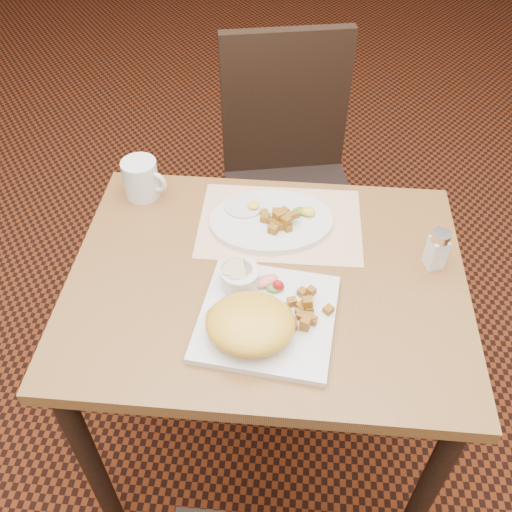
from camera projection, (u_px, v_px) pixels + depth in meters
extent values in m
plane|color=black|center=(264.00, 434.00, 1.83)|extent=(8.00, 8.00, 0.00)
cube|color=brown|center=(267.00, 281.00, 1.31)|extent=(0.90, 0.70, 0.03)
cylinder|color=black|center=(92.00, 465.00, 1.39)|extent=(0.05, 0.05, 0.71)
cylinder|color=black|center=(425.00, 494.00, 1.34)|extent=(0.05, 0.05, 0.71)
cylinder|color=black|center=(147.00, 282.00, 1.81)|extent=(0.05, 0.05, 0.71)
cylinder|color=black|center=(402.00, 299.00, 1.76)|extent=(0.05, 0.05, 0.71)
cube|color=black|center=(291.00, 206.00, 1.93)|extent=(0.50, 0.50, 0.05)
cylinder|color=black|center=(326.00, 219.00, 2.24)|extent=(0.04, 0.04, 0.42)
cylinder|color=black|center=(347.00, 287.00, 1.99)|extent=(0.04, 0.04, 0.42)
cylinder|color=black|center=(235.00, 226.00, 2.21)|extent=(0.04, 0.04, 0.42)
cylinder|color=black|center=(245.00, 296.00, 1.96)|extent=(0.04, 0.04, 0.42)
cube|color=black|center=(285.00, 104.00, 1.88)|extent=(0.42, 0.13, 0.50)
cube|color=white|center=(280.00, 223.00, 1.42)|extent=(0.40, 0.29, 0.00)
cube|color=silver|center=(267.00, 318.00, 1.20)|extent=(0.31, 0.31, 0.02)
ellipsoid|color=yellow|center=(250.00, 323.00, 1.14)|extent=(0.18, 0.16, 0.07)
ellipsoid|color=yellow|center=(262.00, 339.00, 1.13)|extent=(0.07, 0.07, 0.02)
ellipsoid|color=yellow|center=(223.00, 316.00, 1.18)|extent=(0.07, 0.07, 0.02)
cylinder|color=silver|center=(240.00, 278.00, 1.24)|extent=(0.08, 0.08, 0.05)
cylinder|color=beige|center=(237.00, 269.00, 1.23)|extent=(0.07, 0.07, 0.01)
ellipsoid|color=#387223|center=(275.00, 287.00, 1.24)|extent=(0.05, 0.04, 0.01)
ellipsoid|color=red|center=(278.00, 286.00, 1.23)|extent=(0.03, 0.03, 0.03)
ellipsoid|color=#F28C72|center=(266.00, 281.00, 1.25)|extent=(0.07, 0.06, 0.02)
cylinder|color=white|center=(244.00, 205.00, 1.43)|extent=(0.10, 0.10, 0.01)
ellipsoid|color=yellow|center=(253.00, 205.00, 1.42)|extent=(0.03, 0.03, 0.01)
ellipsoid|color=#387223|center=(300.00, 211.00, 1.41)|extent=(0.04, 0.03, 0.01)
ellipsoid|color=yellow|center=(308.00, 211.00, 1.41)|extent=(0.04, 0.04, 0.02)
cube|color=white|center=(436.00, 253.00, 1.29)|extent=(0.05, 0.05, 0.08)
cylinder|color=silver|center=(441.00, 236.00, 1.25)|extent=(0.05, 0.05, 0.02)
cylinder|color=silver|center=(141.00, 179.00, 1.46)|extent=(0.09, 0.09, 0.10)
torus|color=silver|center=(156.00, 182.00, 1.45)|extent=(0.06, 0.03, 0.06)
cube|color=#A66B1A|center=(302.00, 292.00, 1.23)|extent=(0.02, 0.02, 0.02)
cube|color=#A66B1A|center=(300.00, 316.00, 1.18)|extent=(0.02, 0.02, 0.01)
cube|color=#A66B1A|center=(302.00, 307.00, 1.20)|extent=(0.03, 0.03, 0.02)
cube|color=#A66B1A|center=(311.00, 291.00, 1.21)|extent=(0.02, 0.02, 0.02)
cube|color=#A66B1A|center=(328.00, 310.00, 1.19)|extent=(0.03, 0.03, 0.01)
cube|color=#A66B1A|center=(313.00, 320.00, 1.17)|extent=(0.02, 0.02, 0.02)
cube|color=#A66B1A|center=(292.00, 302.00, 1.21)|extent=(0.02, 0.02, 0.02)
cube|color=#A66B1A|center=(306.00, 322.00, 1.15)|extent=(0.02, 0.03, 0.02)
cube|color=#A66B1A|center=(292.00, 324.00, 1.16)|extent=(0.03, 0.03, 0.02)
cube|color=#A66B1A|center=(306.00, 316.00, 1.18)|extent=(0.02, 0.02, 0.01)
cube|color=#A66B1A|center=(282.00, 309.00, 1.17)|extent=(0.02, 0.02, 0.02)
cube|color=#A66B1A|center=(309.00, 309.00, 1.19)|extent=(0.02, 0.02, 0.02)
cube|color=#A66B1A|center=(287.00, 312.00, 1.19)|extent=(0.02, 0.02, 0.02)
cube|color=#A66B1A|center=(305.00, 325.00, 1.16)|extent=(0.02, 0.02, 0.02)
cube|color=#A66B1A|center=(307.00, 302.00, 1.18)|extent=(0.02, 0.02, 0.02)
cube|color=#A66B1A|center=(301.00, 307.00, 1.20)|extent=(0.02, 0.02, 0.01)
cube|color=#A66B1A|center=(310.00, 319.00, 1.17)|extent=(0.03, 0.03, 0.02)
cube|color=#A66B1A|center=(300.00, 312.00, 1.19)|extent=(0.02, 0.02, 0.02)
cube|color=#A66B1A|center=(309.00, 309.00, 1.19)|extent=(0.02, 0.02, 0.02)
cube|color=#A66B1A|center=(282.00, 225.00, 1.37)|extent=(0.02, 0.02, 0.02)
cube|color=#A66B1A|center=(273.00, 229.00, 1.36)|extent=(0.03, 0.03, 0.02)
cube|color=#A66B1A|center=(283.00, 214.00, 1.40)|extent=(0.02, 0.03, 0.02)
cube|color=#A66B1A|center=(287.00, 221.00, 1.39)|extent=(0.02, 0.02, 0.01)
cube|color=#A66B1A|center=(278.00, 223.00, 1.38)|extent=(0.03, 0.03, 0.02)
cube|color=#A66B1A|center=(264.00, 213.00, 1.41)|extent=(0.02, 0.02, 0.01)
cube|color=#A66B1A|center=(288.00, 224.00, 1.37)|extent=(0.02, 0.02, 0.02)
cube|color=#A66B1A|center=(296.00, 214.00, 1.38)|extent=(0.02, 0.02, 0.02)
cube|color=#A66B1A|center=(283.00, 216.00, 1.37)|extent=(0.02, 0.02, 0.02)
cube|color=#A66B1A|center=(273.00, 222.00, 1.38)|extent=(0.02, 0.02, 0.02)
cube|color=#A66B1A|center=(284.00, 212.00, 1.41)|extent=(0.03, 0.03, 0.02)
cube|color=#A66B1A|center=(276.00, 214.00, 1.37)|extent=(0.02, 0.02, 0.02)
cube|color=#A66B1A|center=(288.00, 228.00, 1.37)|extent=(0.02, 0.02, 0.02)
cube|color=#A66B1A|center=(265.00, 218.00, 1.39)|extent=(0.02, 0.03, 0.02)
cube|color=#A66B1A|center=(274.00, 223.00, 1.38)|extent=(0.03, 0.03, 0.02)
cube|color=#A66B1A|center=(289.00, 217.00, 1.37)|extent=(0.03, 0.03, 0.02)
cube|color=#A66B1A|center=(279.00, 216.00, 1.37)|extent=(0.03, 0.03, 0.02)
cube|color=#A66B1A|center=(286.00, 220.00, 1.36)|extent=(0.03, 0.03, 0.02)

